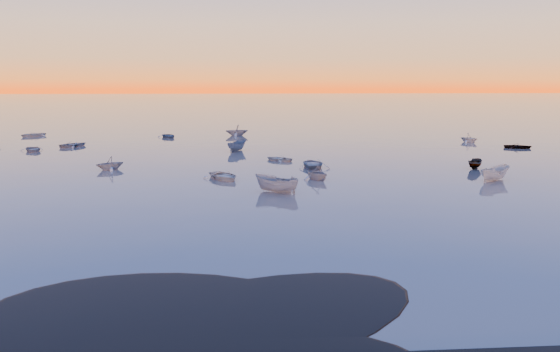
{
  "coord_description": "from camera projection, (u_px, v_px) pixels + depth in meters",
  "views": [
    {
      "loc": [
        -6.85,
        -20.8,
        9.62
      ],
      "look_at": [
        -3.26,
        28.0,
        1.06
      ],
      "focal_mm": 35.0,
      "sensor_mm": 36.0,
      "label": 1
    }
  ],
  "objects": [
    {
      "name": "mud_lobes",
      "position": [
        416.0,
        327.0,
        21.61
      ],
      "size": [
        140.0,
        6.0,
        0.07
      ],
      "primitive_type": null,
      "color": "black",
      "rests_on": "ground"
    },
    {
      "name": "boat_near_right",
      "position": [
        316.0,
        179.0,
        53.92
      ],
      "size": [
        3.5,
        2.96,
        1.13
      ],
      "primitive_type": "imported",
      "rotation": [
        0.0,
        0.0,
        3.71
      ],
      "color": "gray",
      "rests_on": "ground"
    },
    {
      "name": "boat_near_center",
      "position": [
        494.0,
        181.0,
        53.3
      ],
      "size": [
        3.7,
        4.42,
        1.43
      ],
      "primitive_type": "imported",
      "rotation": [
        0.0,
        0.0,
        2.14
      ],
      "color": "silver",
      "rests_on": "ground"
    },
    {
      "name": "ground",
      "position": [
        271.0,
        125.0,
        120.83
      ],
      "size": [
        600.0,
        600.0,
        0.0
      ],
      "primitive_type": "plane",
      "color": "#70655E",
      "rests_on": "ground"
    },
    {
      "name": "moored_fleet",
      "position": [
        290.0,
        152.0,
        74.66
      ],
      "size": [
        124.0,
        58.0,
        1.2
      ],
      "primitive_type": null,
      "color": "silver",
      "rests_on": "ground"
    },
    {
      "name": "boat_near_left",
      "position": [
        224.0,
        179.0,
        54.07
      ],
      "size": [
        4.7,
        3.67,
        1.09
      ],
      "primitive_type": "imported",
      "rotation": [
        0.0,
        0.0,
        0.5
      ],
      "color": "silver",
      "rests_on": "ground"
    }
  ]
}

